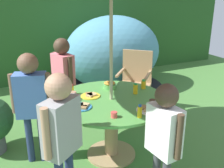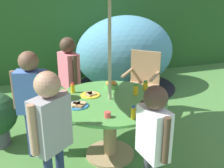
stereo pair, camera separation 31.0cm
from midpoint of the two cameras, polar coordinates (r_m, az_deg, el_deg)
ground_plane at (r=3.37m, az=-2.89°, el=-14.97°), size 10.00×10.00×0.02m
hedge_backdrop at (r=6.13m, az=-15.59°, el=11.18°), size 9.00×0.70×2.16m
garden_table at (r=3.10m, az=-3.06°, el=-6.70°), size 1.29×1.29×0.73m
wooden_chair at (r=4.20m, az=2.88°, el=0.99°), size 0.67×0.67×1.00m
dome_tent at (r=5.36m, az=-1.42°, el=6.69°), size 2.33×2.33×1.43m
child_in_pink_shirt at (r=3.80m, az=-12.68°, el=2.57°), size 0.27×0.42×1.29m
child_in_blue_shirt at (r=3.06m, az=-19.65°, el=-2.33°), size 0.42×0.28×1.28m
child_in_grey_shirt at (r=2.32m, az=-14.61°, el=-8.91°), size 0.38×0.35×1.29m
child_in_white_shirt at (r=2.34m, az=7.31°, el=-9.94°), size 0.20×0.40×1.18m
snack_bowl at (r=3.33m, az=-3.20°, el=-0.26°), size 0.16×0.16×0.09m
plate_back_edge at (r=2.84m, az=-9.81°, el=-4.79°), size 0.23×0.23×0.03m
plate_center_back at (r=3.11m, az=-7.47°, el=-2.49°), size 0.23×0.23×0.03m
plate_front_edge at (r=2.74m, az=4.46°, el=-5.50°), size 0.24×0.24×0.03m
juice_bottle_near_left at (r=3.19m, az=-11.32°, el=-1.22°), size 0.05×0.05×0.12m
juice_bottle_near_right at (r=2.58m, az=2.50°, el=-5.94°), size 0.05×0.05×0.13m
juice_bottle_far_left at (r=3.32m, az=4.09°, el=-0.13°), size 0.06×0.06×0.11m
juice_bottle_far_right at (r=3.15m, az=2.22°, el=-1.08°), size 0.05×0.05×0.13m
cup_near at (r=2.59m, az=-3.02°, el=-6.62°), size 0.06×0.06×0.06m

